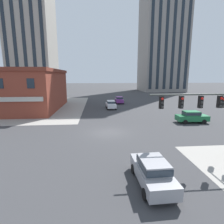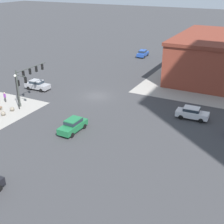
{
  "view_description": "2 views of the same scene",
  "coord_description": "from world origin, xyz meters",
  "px_view_note": "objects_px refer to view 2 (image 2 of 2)",
  "views": [
    {
      "loc": [
        -1.3,
        -20.53,
        6.57
      ],
      "look_at": [
        0.65,
        2.49,
        1.99
      ],
      "focal_mm": 28.88,
      "sensor_mm": 36.0,
      "label": 1
    },
    {
      "loc": [
        40.6,
        23.81,
        18.13
      ],
      "look_at": [
        8.17,
        7.11,
        1.78
      ],
      "focal_mm": 48.66,
      "sensor_mm": 36.0,
      "label": 2
    }
  ],
  "objects_px": {
    "car_main_northbound_far": "(192,113)",
    "bollard_sphere_curb_a": "(12,109)",
    "car_main_southbound_near": "(73,125)",
    "car_main_northbound_near": "(143,53)",
    "pedestrian_at_curb": "(5,97)",
    "car_main_southbound_far": "(37,85)",
    "traffic_signal_main": "(26,78)",
    "bollard_sphere_curb_b": "(3,113)",
    "street_lamp_corner_near": "(17,88)"
  },
  "relations": [
    {
      "from": "traffic_signal_main",
      "to": "street_lamp_corner_near",
      "type": "distance_m",
      "value": 2.71
    },
    {
      "from": "car_main_southbound_far",
      "to": "traffic_signal_main",
      "type": "bearing_deg",
      "value": 27.19
    },
    {
      "from": "bollard_sphere_curb_b",
      "to": "car_main_southbound_far",
      "type": "xyz_separation_m",
      "value": [
        -10.81,
        -2.8,
        0.59
      ]
    },
    {
      "from": "bollard_sphere_curb_b",
      "to": "pedestrian_at_curb",
      "type": "xyz_separation_m",
      "value": [
        -3.91,
        -3.49,
        0.6
      ]
    },
    {
      "from": "bollard_sphere_curb_b",
      "to": "car_main_southbound_near",
      "type": "relative_size",
      "value": 0.15
    },
    {
      "from": "bollard_sphere_curb_b",
      "to": "car_main_southbound_near",
      "type": "distance_m",
      "value": 11.59
    },
    {
      "from": "car_main_northbound_near",
      "to": "car_main_southbound_far",
      "type": "distance_m",
      "value": 31.38
    },
    {
      "from": "bollard_sphere_curb_a",
      "to": "car_main_northbound_near",
      "type": "distance_m",
      "value": 39.79
    },
    {
      "from": "street_lamp_corner_near",
      "to": "bollard_sphere_curb_a",
      "type": "bearing_deg",
      "value": -21.29
    },
    {
      "from": "pedestrian_at_curb",
      "to": "car_main_southbound_far",
      "type": "relative_size",
      "value": 0.37
    },
    {
      "from": "traffic_signal_main",
      "to": "bollard_sphere_curb_a",
      "type": "xyz_separation_m",
      "value": [
        3.66,
        0.02,
        -3.63
      ]
    },
    {
      "from": "pedestrian_at_curb",
      "to": "car_main_southbound_near",
      "type": "bearing_deg",
      "value": 77.47
    },
    {
      "from": "car_main_northbound_far",
      "to": "street_lamp_corner_near",
      "type": "bearing_deg",
      "value": -70.43
    },
    {
      "from": "car_main_southbound_far",
      "to": "bollard_sphere_curb_a",
      "type": "bearing_deg",
      "value": 17.1
    },
    {
      "from": "car_main_northbound_far",
      "to": "car_main_southbound_far",
      "type": "xyz_separation_m",
      "value": [
        0.44,
        -26.89,
        0.0
      ]
    },
    {
      "from": "car_main_northbound_far",
      "to": "bollard_sphere_curb_a",
      "type": "bearing_deg",
      "value": -68.55
    },
    {
      "from": "car_main_northbound_far",
      "to": "pedestrian_at_curb",
      "type": "bearing_deg",
      "value": -75.09
    },
    {
      "from": "car_main_northbound_near",
      "to": "street_lamp_corner_near",
      "type": "bearing_deg",
      "value": -6.34
    },
    {
      "from": "pedestrian_at_curb",
      "to": "car_main_southbound_far",
      "type": "height_order",
      "value": "car_main_southbound_far"
    },
    {
      "from": "traffic_signal_main",
      "to": "car_main_northbound_near",
      "type": "height_order",
      "value": "traffic_signal_main"
    },
    {
      "from": "bollard_sphere_curb_a",
      "to": "pedestrian_at_curb",
      "type": "distance_m",
      "value": 4.11
    },
    {
      "from": "traffic_signal_main",
      "to": "bollard_sphere_curb_b",
      "type": "bearing_deg",
      "value": 0.43
    },
    {
      "from": "bollard_sphere_curb_a",
      "to": "car_main_southbound_near",
      "type": "height_order",
      "value": "car_main_southbound_near"
    },
    {
      "from": "bollard_sphere_curb_a",
      "to": "car_main_northbound_near",
      "type": "bearing_deg",
      "value": 173.24
    },
    {
      "from": "car_main_northbound_near",
      "to": "car_main_southbound_near",
      "type": "distance_m",
      "value": 41.31
    },
    {
      "from": "bollard_sphere_curb_a",
      "to": "car_main_northbound_near",
      "type": "relative_size",
      "value": 0.15
    },
    {
      "from": "bollard_sphere_curb_b",
      "to": "car_main_northbound_far",
      "type": "xyz_separation_m",
      "value": [
        -11.25,
        24.09,
        0.59
      ]
    },
    {
      "from": "bollard_sphere_curb_a",
      "to": "car_main_northbound_far",
      "type": "relative_size",
      "value": 0.15
    },
    {
      "from": "bollard_sphere_curb_b",
      "to": "car_main_northbound_far",
      "type": "bearing_deg",
      "value": 115.04
    },
    {
      "from": "car_main_northbound_far",
      "to": "car_main_northbound_near",
      "type": "bearing_deg",
      "value": -147.11
    },
    {
      "from": "car_main_southbound_near",
      "to": "car_main_northbound_near",
      "type": "bearing_deg",
      "value": -170.38
    },
    {
      "from": "traffic_signal_main",
      "to": "bollard_sphere_curb_b",
      "type": "height_order",
      "value": "traffic_signal_main"
    },
    {
      "from": "bollard_sphere_curb_a",
      "to": "car_main_southbound_far",
      "type": "xyz_separation_m",
      "value": [
        -9.03,
        -2.78,
        0.59
      ]
    },
    {
      "from": "pedestrian_at_curb",
      "to": "car_main_northbound_far",
      "type": "relative_size",
      "value": 0.36
    },
    {
      "from": "street_lamp_corner_near",
      "to": "car_main_southbound_far",
      "type": "height_order",
      "value": "street_lamp_corner_near"
    },
    {
      "from": "pedestrian_at_curb",
      "to": "traffic_signal_main",
      "type": "bearing_deg",
      "value": 113.89
    },
    {
      "from": "bollard_sphere_curb_a",
      "to": "street_lamp_corner_near",
      "type": "relative_size",
      "value": 0.12
    },
    {
      "from": "car_main_northbound_near",
      "to": "car_main_southbound_near",
      "type": "relative_size",
      "value": 1.01
    },
    {
      "from": "traffic_signal_main",
      "to": "car_main_northbound_far",
      "type": "xyz_separation_m",
      "value": [
        -5.82,
        24.13,
        -3.04
      ]
    },
    {
      "from": "car_main_southbound_near",
      "to": "street_lamp_corner_near",
      "type": "bearing_deg",
      "value": -101.46
    },
    {
      "from": "car_main_northbound_near",
      "to": "car_main_northbound_far",
      "type": "height_order",
      "value": "same"
    },
    {
      "from": "bollard_sphere_curb_b",
      "to": "car_main_northbound_far",
      "type": "height_order",
      "value": "car_main_northbound_far"
    },
    {
      "from": "car_main_southbound_near",
      "to": "car_main_southbound_far",
      "type": "bearing_deg",
      "value": -125.51
    },
    {
      "from": "street_lamp_corner_near",
      "to": "traffic_signal_main",
      "type": "bearing_deg",
      "value": -170.72
    },
    {
      "from": "pedestrian_at_curb",
      "to": "street_lamp_corner_near",
      "type": "relative_size",
      "value": 0.3
    },
    {
      "from": "car_main_northbound_near",
      "to": "car_main_southbound_near",
      "type": "xyz_separation_m",
      "value": [
        40.73,
        6.9,
        0.0
      ]
    },
    {
      "from": "street_lamp_corner_near",
      "to": "car_main_northbound_near",
      "type": "distance_m",
      "value": 38.78
    },
    {
      "from": "bollard_sphere_curb_b",
      "to": "car_main_northbound_near",
      "type": "distance_m",
      "value": 41.55
    },
    {
      "from": "bollard_sphere_curb_b",
      "to": "car_main_southbound_far",
      "type": "distance_m",
      "value": 11.18
    },
    {
      "from": "bollard_sphere_curb_a",
      "to": "car_main_southbound_near",
      "type": "bearing_deg",
      "value": 84.0
    }
  ]
}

